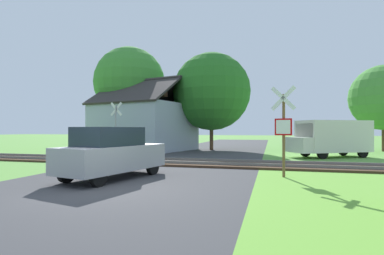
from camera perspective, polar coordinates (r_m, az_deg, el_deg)
ground_plane at (r=8.93m, az=-16.28°, el=-11.34°), size 160.00×160.00×0.00m
road_asphalt at (r=10.66m, az=-10.62°, el=-9.52°), size 8.04×80.00×0.01m
rail_track at (r=14.95m, az=-2.86°, el=-6.67°), size 60.00×2.60×0.22m
stop_sign_near at (r=11.11m, az=17.04°, el=0.13°), size 0.86×0.23×3.25m
crossing_sign_far at (r=19.30m, az=-14.32°, el=0.45°), size 0.87×0.19×3.42m
house at (r=24.79m, az=-9.02°, el=0.41°), size 8.45×8.22×5.84m
tree_center at (r=24.99m, az=3.73°, el=6.82°), size 6.41×6.41×8.03m
tree_left at (r=27.71m, az=-11.80°, el=8.39°), size 6.29×6.29×9.07m
tree_far at (r=27.48m, az=32.73°, el=4.81°), size 5.03×5.03×6.67m
mail_truck at (r=20.14m, az=24.97°, el=-1.64°), size 5.16×4.09×2.24m
parked_car at (r=10.73m, az=-14.97°, el=-4.67°), size 2.52×4.27×1.78m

